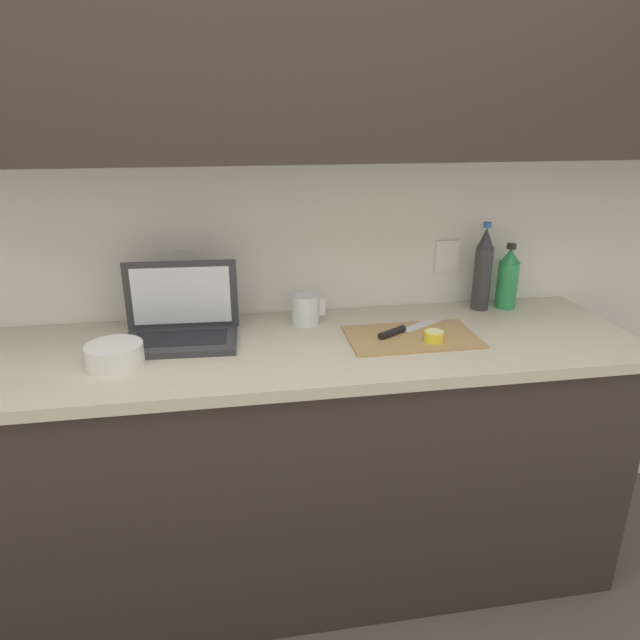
{
  "coord_description": "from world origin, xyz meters",
  "views": [
    {
      "loc": [
        -0.09,
        -1.62,
        1.56
      ],
      "look_at": [
        0.18,
        -0.01,
        0.96
      ],
      "focal_mm": 32.0,
      "sensor_mm": 36.0,
      "label": 1
    }
  ],
  "objects": [
    {
      "name": "bowl_white",
      "position": [
        -0.42,
        -0.06,
        0.91
      ],
      "size": [
        0.16,
        0.16,
        0.06
      ],
      "color": "white",
      "rests_on": "counter_unit"
    },
    {
      "name": "bottle_oil_tall",
      "position": [
        0.91,
        0.22,
        0.99
      ],
      "size": [
        0.07,
        0.07,
        0.24
      ],
      "color": "#2D934C",
      "rests_on": "counter_unit"
    },
    {
      "name": "cutting_board",
      "position": [
        0.48,
        -0.01,
        0.88
      ],
      "size": [
        0.41,
        0.25,
        0.01
      ],
      "primitive_type": "cube",
      "color": "tan",
      "rests_on": "counter_unit"
    },
    {
      "name": "measuring_cup",
      "position": [
        0.17,
        0.18,
        0.93
      ],
      "size": [
        0.11,
        0.09,
        0.1
      ],
      "color": "silver",
      "rests_on": "counter_unit"
    },
    {
      "name": "counter_unit",
      "position": [
        -0.02,
        0.0,
        0.45
      ],
      "size": [
        2.39,
        0.61,
        0.88
      ],
      "color": "#332823",
      "rests_on": "ground_plane"
    },
    {
      "name": "lemon_half_cut",
      "position": [
        0.53,
        -0.07,
        0.9
      ],
      "size": [
        0.06,
        0.06,
        0.03
      ],
      "color": "yellow",
      "rests_on": "cutting_board"
    },
    {
      "name": "ground_plane",
      "position": [
        0.0,
        0.0,
        0.0
      ],
      "size": [
        12.0,
        12.0,
        0.0
      ],
      "primitive_type": "plane",
      "color": "#564C47",
      "rests_on": "ground"
    },
    {
      "name": "knife",
      "position": [
        0.45,
        0.02,
        0.9
      ],
      "size": [
        0.26,
        0.18,
        0.02
      ],
      "rotation": [
        0.0,
        0.0,
        0.56
      ],
      "color": "silver",
      "rests_on": "cutting_board"
    },
    {
      "name": "bottle_green_soda",
      "position": [
        0.81,
        0.22,
        1.03
      ],
      "size": [
        0.06,
        0.06,
        0.32
      ],
      "color": "#333338",
      "rests_on": "counter_unit"
    },
    {
      "name": "laptop",
      "position": [
        -0.24,
        0.1,
        0.94
      ],
      "size": [
        0.36,
        0.24,
        0.24
      ],
      "rotation": [
        0.0,
        0.0,
        -0.05
      ],
      "color": "#333338",
      "rests_on": "counter_unit"
    },
    {
      "name": "wall_back",
      "position": [
        0.0,
        0.23,
        1.56
      ],
      "size": [
        5.2,
        0.38,
        2.6
      ],
      "color": "white",
      "rests_on": "ground_plane"
    }
  ]
}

